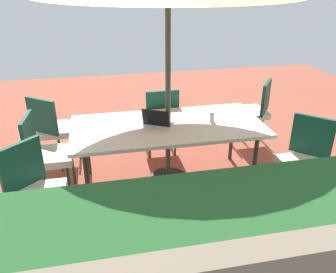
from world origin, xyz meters
The scene contains 10 objects.
ground_plane centered at (0.00, 0.00, -0.01)m, with size 10.00×10.00×0.02m, color #9E4C38.
dining_table centered at (0.00, 0.00, 0.71)m, with size 2.22×1.03×0.76m.
chair_northwest centered at (-1.37, 0.71, 0.55)m, with size 0.59×0.59×0.98m.
chair_east centered at (1.39, -0.01, 0.55)m, with size 0.48×0.47×0.98m.
chair_northeast centered at (1.41, 0.73, 0.55)m, with size 0.59×0.59×0.98m.
chair_south centered at (-0.05, -0.73, 0.55)m, with size 0.46×0.47×0.98m.
chair_southeast centered at (1.37, -0.70, 0.55)m, with size 0.58×0.58×0.98m.
chair_southwest centered at (-1.43, -0.75, 0.55)m, with size 0.58×0.58×0.98m.
laptop centered at (0.12, -0.02, 0.81)m, with size 0.40×0.37×0.21m.
cup centered at (-0.53, 0.02, 0.81)m, with size 0.06×0.06×0.11m, color white.
Camera 1 is at (0.75, 3.61, 2.39)m, focal length 37.21 mm.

